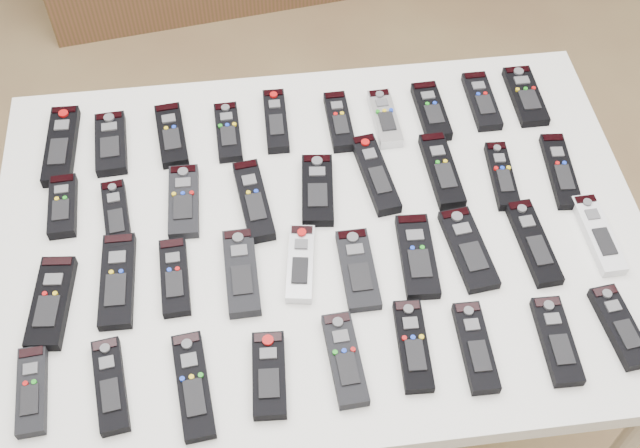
{
  "coord_description": "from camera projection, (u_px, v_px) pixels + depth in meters",
  "views": [
    {
      "loc": [
        -0.02,
        -0.96,
        2.02
      ],
      "look_at": [
        0.09,
        -0.06,
        0.8
      ],
      "focal_mm": 45.0,
      "sensor_mm": 36.0,
      "label": 1
    }
  ],
  "objects": [
    {
      "name": "remote_31",
      "position": [
        193.0,
        386.0,
        1.33
      ],
      "size": [
        0.07,
        0.2,
        0.02
      ],
      "primitive_type": "cube",
      "rotation": [
        0.0,
        0.0,
        0.1
      ],
      "color": "black",
      "rests_on": "table"
    },
    {
      "name": "remote_24",
      "position": [
        358.0,
        269.0,
        1.47
      ],
      "size": [
        0.06,
        0.17,
        0.02
      ],
      "primitive_type": "cube",
      "rotation": [
        0.0,
        0.0,
        0.01
      ],
      "color": "black",
      "rests_on": "table"
    },
    {
      "name": "remote_15",
      "position": [
        375.0,
        174.0,
        1.6
      ],
      "size": [
        0.07,
        0.2,
        0.02
      ],
      "primitive_type": "cube",
      "rotation": [
        0.0,
        0.0,
        0.13
      ],
      "color": "black",
      "rests_on": "table"
    },
    {
      "name": "remote_19",
      "position": [
        51.0,
        303.0,
        1.42
      ],
      "size": [
        0.08,
        0.19,
        0.02
      ],
      "primitive_type": "cube",
      "rotation": [
        0.0,
        0.0,
        -0.1
      ],
      "color": "black",
      "rests_on": "table"
    },
    {
      "name": "remote_11",
      "position": [
        116.0,
        216.0,
        1.54
      ],
      "size": [
        0.06,
        0.17,
        0.02
      ],
      "primitive_type": "cube",
      "rotation": [
        0.0,
        0.0,
        0.12
      ],
      "color": "black",
      "rests_on": "table"
    },
    {
      "name": "remote_20",
      "position": [
        117.0,
        281.0,
        1.45
      ],
      "size": [
        0.06,
        0.2,
        0.02
      ],
      "primitive_type": "cube",
      "rotation": [
        0.0,
        0.0,
        -0.02
      ],
      "color": "black",
      "rests_on": "table"
    },
    {
      "name": "remote_12",
      "position": [
        184.0,
        201.0,
        1.56
      ],
      "size": [
        0.06,
        0.17,
        0.02
      ],
      "primitive_type": "cube",
      "rotation": [
        0.0,
        0.0,
        -0.02
      ],
      "color": "black",
      "rests_on": "table"
    },
    {
      "name": "remote_27",
      "position": [
        533.0,
        242.0,
        1.51
      ],
      "size": [
        0.06,
        0.19,
        0.02
      ],
      "primitive_type": "cube",
      "rotation": [
        0.0,
        0.0,
        0.06
      ],
      "color": "black",
      "rests_on": "table"
    },
    {
      "name": "remote_13",
      "position": [
        254.0,
        201.0,
        1.56
      ],
      "size": [
        0.07,
        0.2,
        0.02
      ],
      "primitive_type": "cube",
      "rotation": [
        0.0,
        0.0,
        0.11
      ],
      "color": "black",
      "rests_on": "table"
    },
    {
      "name": "remote_29",
      "position": [
        32.0,
        391.0,
        1.32
      ],
      "size": [
        0.06,
        0.16,
        0.02
      ],
      "primitive_type": "cube",
      "rotation": [
        0.0,
        0.0,
        0.06
      ],
      "color": "black",
      "rests_on": "table"
    },
    {
      "name": "remote_34",
      "position": [
        413.0,
        346.0,
        1.37
      ],
      "size": [
        0.06,
        0.17,
        0.02
      ],
      "primitive_type": "cube",
      "rotation": [
        0.0,
        0.0,
        -0.05
      ],
      "color": "black",
      "rests_on": "table"
    },
    {
      "name": "remote_1",
      "position": [
        111.0,
        144.0,
        1.65
      ],
      "size": [
        0.07,
        0.16,
        0.02
      ],
      "primitive_type": "cube",
      "rotation": [
        0.0,
        0.0,
        0.05
      ],
      "color": "black",
      "rests_on": "table"
    },
    {
      "name": "remote_14",
      "position": [
        317.0,
        190.0,
        1.58
      ],
      "size": [
        0.08,
        0.17,
        0.02
      ],
      "primitive_type": "cube",
      "rotation": [
        0.0,
        0.0,
        -0.11
      ],
      "color": "black",
      "rests_on": "table"
    },
    {
      "name": "remote_10",
      "position": [
        63.0,
        206.0,
        1.56
      ],
      "size": [
        0.06,
        0.15,
        0.02
      ],
      "primitive_type": "cube",
      "rotation": [
        0.0,
        0.0,
        0.04
      ],
      "color": "black",
      "rests_on": "table"
    },
    {
      "name": "remote_9",
      "position": [
        525.0,
        96.0,
        1.74
      ],
      "size": [
        0.06,
        0.17,
        0.02
      ],
      "primitive_type": "cube",
      "rotation": [
        0.0,
        0.0,
        -0.0
      ],
      "color": "black",
      "rests_on": "table"
    },
    {
      "name": "remote_4",
      "position": [
        276.0,
        121.0,
        1.69
      ],
      "size": [
        0.05,
        0.17,
        0.02
      ],
      "primitive_type": "cube",
      "rotation": [
        0.0,
        0.0,
        -0.02
      ],
      "color": "black",
      "rests_on": "table"
    },
    {
      "name": "remote_23",
      "position": [
        300.0,
        263.0,
        1.48
      ],
      "size": [
        0.07,
        0.17,
        0.02
      ],
      "primitive_type": "cube",
      "rotation": [
        0.0,
        0.0,
        -0.15
      ],
      "color": "#B7B7BC",
      "rests_on": "table"
    },
    {
      "name": "remote_35",
      "position": [
        475.0,
        347.0,
        1.37
      ],
      "size": [
        0.05,
        0.17,
        0.02
      ],
      "primitive_type": "cube",
      "rotation": [
        0.0,
        0.0,
        -0.02
      ],
      "color": "black",
      "rests_on": "table"
    },
    {
      "name": "remote_17",
      "position": [
        502.0,
        176.0,
        1.6
      ],
      "size": [
        0.05,
        0.17,
        0.02
      ],
      "primitive_type": "cube",
      "rotation": [
        0.0,
        0.0,
        -0.07
      ],
      "color": "black",
      "rests_on": "table"
    },
    {
      "name": "remote_16",
      "position": [
        442.0,
        170.0,
        1.61
      ],
      "size": [
        0.06,
        0.19,
        0.02
      ],
      "primitive_type": "cube",
      "rotation": [
        0.0,
        0.0,
        0.04
      ],
      "color": "black",
      "rests_on": "table"
    },
    {
      "name": "remote_33",
      "position": [
        345.0,
        359.0,
        1.36
      ],
      "size": [
        0.06,
        0.17,
        0.02
      ],
      "primitive_type": "cube",
      "rotation": [
        0.0,
        0.0,
        0.05
      ],
      "color": "black",
      "rests_on": "table"
    },
    {
      "name": "ground",
      "position": [
        283.0,
        385.0,
        2.19
      ],
      "size": [
        4.0,
        4.0,
        0.0
      ],
      "primitive_type": "plane",
      "color": "#8A6546",
      "rests_on": "ground"
    },
    {
      "name": "remote_26",
      "position": [
        468.0,
        249.0,
        1.5
      ],
      "size": [
        0.08,
        0.19,
        0.02
      ],
      "primitive_type": "cube",
      "rotation": [
        0.0,
        0.0,
        0.11
      ],
      "color": "black",
      "rests_on": "table"
    },
    {
      "name": "table",
      "position": [
        320.0,
        248.0,
        1.58
      ],
      "size": [
        1.25,
        0.88,
        0.78
      ],
      "color": "white",
      "rests_on": "ground"
    },
    {
      "name": "remote_22",
      "position": [
        241.0,
        272.0,
        1.46
      ],
      "size": [
        0.06,
        0.18,
        0.02
      ],
      "primitive_type": "cube",
      "rotation": [
        0.0,
        0.0,
        0.02
      ],
      "color": "black",
      "rests_on": "table"
    },
    {
      "name": "remote_28",
      "position": [
        598.0,
        234.0,
        1.52
      ],
      "size": [
        0.05,
        0.18,
        0.02
      ],
      "primitive_type": "cube",
      "rotation": [
        0.0,
        0.0,
        0.03
      ],
      "color": "silver",
      "rests_on": "table"
    },
    {
      "name": "remote_25",
      "position": [
        417.0,
        256.0,
        1.49
      ],
      "size": [
        0.07,
        0.18,
        0.02
      ],
      "primitive_type": "cube",
      "rotation": [
        0.0,
        0.0,
        -0.05
      ],
      "color": "black",
      "rests_on": "table"
    },
    {
      "name": "remote_36",
      "position": [
        557.0,
        341.0,
        1.38
      ],
      "size": [
        0.06,
        0.17,
        0.02
      ],
      "primitive_type": "cube",
      "rotation": [
        0.0,
        0.0,
        -0.03
      ],
      "color": "black",
      "rests_on": "table"
    },
    {
      "name": "remote_30",
      "position": [
        110.0,
        385.0,
        1.33
      ],
      "size": [
        0.07,
        0.17,
        0.02
      ],
      "primitive_type": "cube",
      "rotation": [
        0.0,
        0.0,
        0.13
      ],
      "color": "black",
      "rests_on": "table"
    },
    {
      "name": "remote_18",
      "position": [
        560.0,
        171.0,
        1.61
      ],
      "size": [
        0.06,
        0.19,
        0.02
      ],
      "primitive_type": "cube",
      "rotation": [
        0.0,
        0.0,
        -0.08
      ],
      "color": "black",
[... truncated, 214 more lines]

